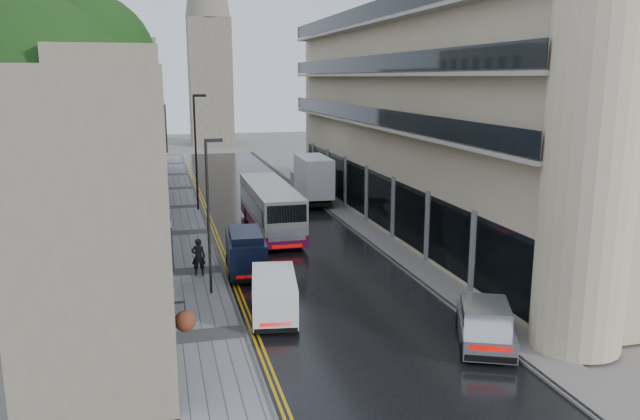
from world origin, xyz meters
name	(u,v)px	position (x,y,z in m)	size (l,w,h in m)	color
road	(278,228)	(0.00, 27.50, 0.01)	(9.00, 85.00, 0.02)	black
left_sidewalk	(188,233)	(-5.85, 27.50, 0.06)	(2.70, 85.00, 0.12)	gray
right_sidewalk	(356,223)	(5.40, 27.50, 0.06)	(1.80, 85.00, 0.12)	slate
old_shop_row	(124,137)	(-9.45, 30.00, 6.00)	(4.50, 56.00, 12.00)	gray
modern_block	(436,120)	(10.30, 26.00, 7.00)	(8.00, 40.00, 14.00)	beige
church_spire	(207,4)	(0.50, 82.00, 20.00)	(6.40, 6.40, 40.00)	gray
tree_near	(46,138)	(-12.50, 20.00, 6.95)	(10.56, 10.56, 13.89)	black
tree_far	(84,131)	(-12.20, 33.00, 6.23)	(9.24, 9.24, 12.46)	black
cream_bus	(260,219)	(-1.78, 23.89, 1.52)	(2.50, 11.02, 3.00)	beige
white_lorry	(304,183)	(3.15, 33.58, 1.90)	(2.15, 7.17, 3.76)	white
silver_hatchback	(464,338)	(2.66, 6.68, 0.81)	(1.84, 4.21, 1.58)	silver
white_van	(254,309)	(-4.12, 10.92, 0.95)	(1.76, 4.12, 1.86)	white
navy_van	(231,260)	(-4.30, 17.10, 1.17)	(1.81, 4.52, 2.31)	black
pedestrian	(198,257)	(-5.75, 18.41, 1.06)	(0.69, 0.45, 1.89)	black
lamp_post_near	(208,218)	(-5.40, 15.63, 3.62)	(0.79, 0.18, 7.00)	black
lamp_post_far	(196,153)	(-4.74, 34.46, 4.33)	(0.95, 0.21, 8.41)	black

